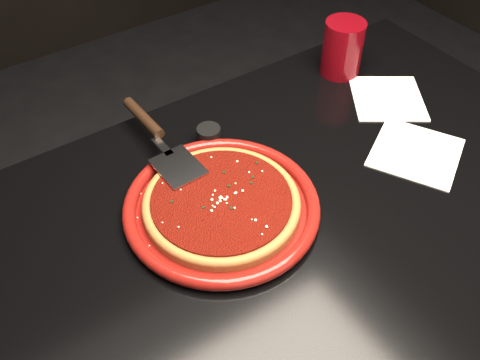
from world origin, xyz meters
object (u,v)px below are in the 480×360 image
pizza_server (160,138)px  ramekin (209,136)px  cup (343,48)px  table (293,310)px  plate (222,206)px

pizza_server → ramekin: (0.10, -0.02, -0.03)m
pizza_server → cup: size_ratio=2.51×
table → plate: size_ratio=3.42×
pizza_server → cup: cup is taller
table → plate: (-0.14, 0.07, 0.39)m
plate → pizza_server: 0.19m
cup → ramekin: bearing=-173.8°
table → plate: plate is taller
pizza_server → plate: bearing=-87.0°
table → pizza_server: pizza_server is taller
plate → pizza_server: (-0.02, 0.19, 0.03)m
table → ramekin: ramekin is taller
pizza_server → ramekin: 0.10m
plate → cup: size_ratio=2.74×
plate → ramekin: size_ratio=7.29×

